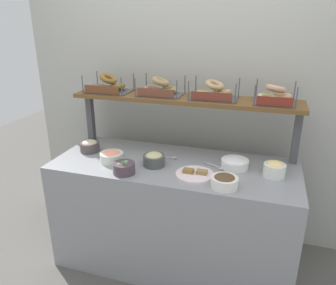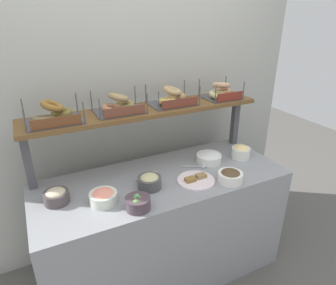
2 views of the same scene
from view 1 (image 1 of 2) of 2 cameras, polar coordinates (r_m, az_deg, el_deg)
The scene contains 20 objects.
ground_plane at distance 2.80m, azimuth 0.95°, elevation -19.76°, with size 8.00×8.00×0.00m, color #595651.
back_wall at distance 2.73m, azimuth 4.42°, elevation 7.64°, with size 2.95×0.06×2.40m, color #AEAFA6.
deli_counter at distance 2.54m, azimuth 1.01°, elevation -12.47°, with size 1.75×0.70×0.85m, color gray.
shelf_riser_left at distance 2.81m, azimuth -13.48°, elevation 4.37°, with size 0.05×0.05×0.40m, color #4C4C51.
shelf_riser_right at distance 2.44m, azimuth 21.69°, elevation 0.94°, with size 0.05×0.05×0.40m, color #4C4C51.
upper_shelf at distance 2.45m, azimuth 2.95°, elevation 7.70°, with size 1.71×0.32×0.03m, color brown.
bowl_lox_spread at distance 2.38m, azimuth -9.90°, elevation -2.38°, with size 0.17×0.17×0.09m.
bowl_hummus at distance 2.29m, azimuth -2.49°, elevation -2.93°, with size 0.16×0.16×0.10m.
bowl_egg_salad at distance 2.25m, azimuth 18.25°, elevation -4.40°, with size 0.14×0.14×0.11m.
bowl_veggie_mix at distance 2.20m, azimuth -7.77°, elevation -4.42°, with size 0.15×0.15×0.08m.
bowl_chocolate_spread at distance 2.03m, azimuth 9.89°, elevation -6.70°, with size 0.17×0.17×0.08m.
bowl_cream_cheese at distance 2.30m, azimuth 11.70°, elevation -3.50°, with size 0.19×0.19×0.08m.
bowl_tuna_salad at distance 2.61m, azimuth -13.61°, elevation -0.56°, with size 0.15×0.15×0.09m.
serving_plate_white at distance 2.17m, azimuth 4.74°, elevation -5.55°, with size 0.26×0.26×0.04m.
serving_spoon_near_plate at distance 2.41m, azimuth 0.15°, elevation -2.69°, with size 0.18×0.06×0.01m.
serving_spoon_by_edge at distance 2.29m, azimuth 8.59°, elevation -4.25°, with size 0.16×0.10×0.01m.
bagel_basket_cinnamon_raisin at distance 2.64m, azimuth -10.46°, elevation 9.78°, with size 0.34×0.26×0.15m.
bagel_basket_everything at distance 2.49m, azimuth -1.38°, elevation 9.40°, with size 0.33×0.25×0.14m.
bagel_basket_sesame at distance 2.40m, azimuth 8.08°, elevation 8.76°, with size 0.34×0.26×0.14m.
bagel_basket_plain at distance 2.35m, azimuth 18.26°, elevation 7.73°, with size 0.28×0.25×0.14m.
Camera 1 is at (0.59, -2.04, 1.82)m, focal length 34.62 mm.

